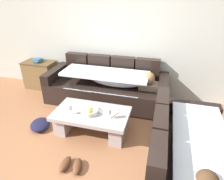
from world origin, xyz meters
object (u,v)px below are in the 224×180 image
at_px(pair_of_shoes, 71,165).
at_px(side_cabinet, 41,75).
at_px(book_stack_on_cabinet, 38,60).
at_px(couch_near_window, 187,159).
at_px(couch_along_wall, 108,87).
at_px(wine_glass_near_left, 70,108).
at_px(crumpled_garment, 40,125).
at_px(wine_glass_near_right, 109,112).
at_px(open_magazine, 108,112).
at_px(coffee_table, 92,119).
at_px(fruit_bowl, 90,111).

bearing_deg(pair_of_shoes, side_cabinet, 130.66).
bearing_deg(book_stack_on_cabinet, couch_near_window, -30.00).
height_order(couch_near_window, book_stack_on_cabinet, couch_near_window).
bearing_deg(couch_along_wall, pair_of_shoes, -89.13).
height_order(wine_glass_near_left, crumpled_garment, wine_glass_near_left).
xyz_separation_m(wine_glass_near_right, book_stack_on_cabinet, (-2.10, 1.37, 0.18)).
relative_size(couch_near_window, book_stack_on_cabinet, 8.10).
bearing_deg(crumpled_garment, couch_along_wall, 54.06).
bearing_deg(open_magazine, couch_near_window, -6.11).
distance_m(wine_glass_near_right, side_cabinet, 2.51).
relative_size(coffee_table, crumpled_garment, 3.00).
bearing_deg(coffee_table, crumpled_garment, -170.84).
height_order(coffee_table, wine_glass_near_right, wine_glass_near_right).
height_order(coffee_table, pair_of_shoes, coffee_table).
bearing_deg(wine_glass_near_right, crumpled_garment, -177.47).
bearing_deg(fruit_bowl, couch_along_wall, 90.80).
relative_size(coffee_table, fruit_bowl, 4.29).
relative_size(coffee_table, wine_glass_near_right, 7.23).
bearing_deg(pair_of_shoes, book_stack_on_cabinet, 130.72).
bearing_deg(fruit_bowl, wine_glass_near_left, -160.36).
distance_m(couch_along_wall, couch_near_window, 2.18).
bearing_deg(open_magazine, pair_of_shoes, -83.59).
height_order(open_magazine, side_cabinet, side_cabinet).
bearing_deg(side_cabinet, book_stack_on_cabinet, -101.25).
distance_m(couch_near_window, open_magazine, 1.33).
xyz_separation_m(wine_glass_near_left, book_stack_on_cabinet, (-1.49, 1.41, 0.18)).
bearing_deg(crumpled_garment, open_magazine, 10.67).
height_order(fruit_bowl, open_magazine, fruit_bowl).
bearing_deg(couch_near_window, side_cabinet, 59.94).
relative_size(wine_glass_near_right, pair_of_shoes, 0.51).
relative_size(wine_glass_near_left, open_magazine, 0.59).
distance_m(wine_glass_near_left, crumpled_garment, 0.74).
distance_m(wine_glass_near_right, pair_of_shoes, 0.89).
bearing_deg(fruit_bowl, open_magazine, 22.49).
relative_size(book_stack_on_cabinet, pair_of_shoes, 0.71).
bearing_deg(book_stack_on_cabinet, pair_of_shoes, -49.28).
relative_size(open_magazine, crumpled_garment, 0.70).
xyz_separation_m(side_cabinet, book_stack_on_cabinet, (-0.00, -0.00, 0.36)).
height_order(couch_near_window, wine_glass_near_right, couch_near_window).
distance_m(couch_near_window, fruit_bowl, 1.53).
distance_m(open_magazine, crumpled_garment, 1.22).
relative_size(couch_near_window, side_cabinet, 2.61).
relative_size(wine_glass_near_left, book_stack_on_cabinet, 0.72).
height_order(wine_glass_near_right, pair_of_shoes, wine_glass_near_right).
relative_size(wine_glass_near_right, book_stack_on_cabinet, 0.72).
bearing_deg(side_cabinet, crumpled_garment, -58.20).
xyz_separation_m(book_stack_on_cabinet, pair_of_shoes, (1.78, -2.07, -0.63)).
relative_size(couch_along_wall, couch_near_window, 1.30).
bearing_deg(coffee_table, couch_along_wall, 91.45).
distance_m(couch_along_wall, coffee_table, 1.06).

